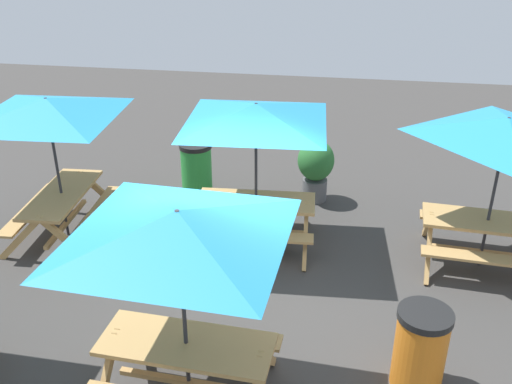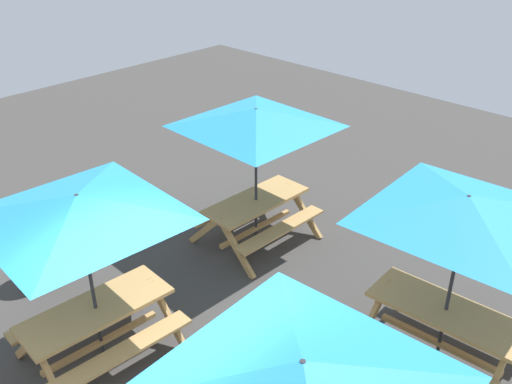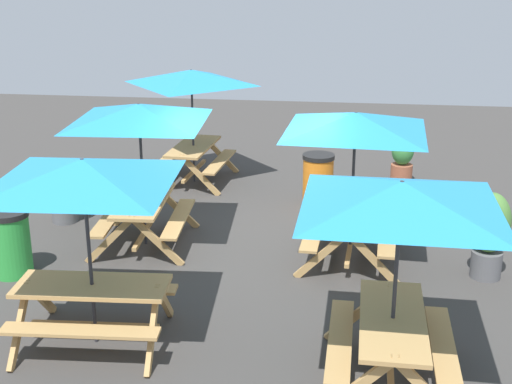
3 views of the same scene
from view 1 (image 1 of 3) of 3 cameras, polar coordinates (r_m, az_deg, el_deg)
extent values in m
plane|color=#3D3A38|center=(7.65, -2.08, -11.93)|extent=(24.00, 24.00, 0.00)
cube|color=tan|center=(8.72, 0.00, -0.94)|extent=(1.84, 0.81, 0.05)
cube|color=tan|center=(8.38, -0.39, -4.42)|extent=(1.81, 0.37, 0.04)
cube|color=tan|center=(9.34, 0.35, -0.98)|extent=(1.81, 0.37, 0.04)
cube|color=tan|center=(8.69, -5.39, -3.96)|extent=(0.11, 0.80, 0.81)
cube|color=tan|center=(9.31, -4.55, -1.71)|extent=(0.11, 0.80, 0.81)
cube|color=tan|center=(8.54, 4.97, -4.51)|extent=(0.11, 0.80, 0.81)
cube|color=tan|center=(9.18, 5.09, -2.18)|extent=(0.11, 0.80, 0.81)
cube|color=tan|center=(8.97, 0.00, -3.90)|extent=(1.56, 0.16, 0.06)
cylinder|color=#2D2D33|center=(8.54, 0.00, 1.50)|extent=(0.04, 0.04, 2.30)
pyramid|color=#268CC6|center=(8.17, 0.00, 7.95)|extent=(2.82, 2.82, 0.28)
cube|color=tan|center=(8.82, 22.17, -2.72)|extent=(1.85, 0.83, 0.05)
cube|color=tan|center=(8.49, 22.25, -6.19)|extent=(1.81, 0.40, 0.04)
cube|color=tan|center=(9.44, 21.51, -2.68)|extent=(1.81, 0.40, 0.04)
cube|color=tan|center=(8.58, 16.89, -5.52)|extent=(0.12, 0.80, 0.81)
cube|color=tan|center=(9.22, 16.77, -3.18)|extent=(0.12, 0.80, 0.81)
cube|color=tan|center=(9.07, 21.61, -5.60)|extent=(1.56, 0.19, 0.06)
cylinder|color=#2D2D33|center=(8.65, 22.62, -0.34)|extent=(0.04, 0.04, 2.30)
pyramid|color=#268CC6|center=(8.28, 23.82, 5.92)|extent=(2.15, 2.15, 0.28)
cube|color=tan|center=(9.45, -18.87, -0.20)|extent=(0.81, 1.84, 0.05)
cube|color=tan|center=(9.37, -15.55, -1.94)|extent=(0.37, 1.81, 0.04)
cube|color=tan|center=(9.81, -21.56, -1.56)|extent=(0.37, 1.81, 0.04)
cube|color=tan|center=(8.86, -18.31, -4.69)|extent=(0.80, 0.11, 0.81)
cube|color=tan|center=(9.17, -22.51, -4.33)|extent=(0.80, 0.11, 0.81)
cube|color=tan|center=(10.11, -14.98, -0.20)|extent=(0.80, 0.11, 0.81)
cube|color=tan|center=(10.39, -18.76, -0.02)|extent=(0.80, 0.11, 0.81)
cube|color=tan|center=(9.68, -18.43, -2.95)|extent=(0.16, 1.56, 0.06)
cylinder|color=#2D2D33|center=(9.29, -19.24, 2.07)|extent=(0.04, 0.04, 2.30)
pyramid|color=#268CC6|center=(8.94, -20.19, 7.97)|extent=(2.82, 2.82, 0.28)
cube|color=tan|center=(6.10, -7.00, -14.88)|extent=(1.84, 0.80, 0.05)
cube|color=tan|center=(6.68, -5.29, -13.75)|extent=(1.81, 0.36, 0.04)
cube|color=tan|center=(6.84, -12.18, -14.08)|extent=(0.11, 0.80, 0.81)
cube|color=tan|center=(6.44, 1.14, -16.36)|extent=(0.11, 0.80, 0.81)
cube|color=tan|center=(6.45, -6.73, -18.36)|extent=(1.56, 0.16, 0.06)
cylinder|color=#2D2D33|center=(5.84, -7.22, -11.85)|extent=(0.04, 0.04, 2.30)
pyramid|color=#268CC6|center=(5.28, -7.83, -3.18)|extent=(2.82, 2.82, 0.28)
cylinder|color=green|center=(10.52, -5.97, 2.15)|extent=(0.56, 0.56, 0.90)
cylinder|color=black|center=(10.33, -6.09, 4.63)|extent=(0.59, 0.59, 0.08)
cylinder|color=orange|center=(6.65, 16.05, -15.10)|extent=(0.56, 0.56, 0.90)
cylinder|color=black|center=(6.34, 16.60, -11.76)|extent=(0.59, 0.59, 0.08)
cylinder|color=#59595B|center=(10.38, 5.87, 0.28)|extent=(0.44, 0.44, 0.40)
ellipsoid|color=#2D7233|center=(10.15, 6.01, 3.17)|extent=(0.65, 0.65, 0.74)
camera|label=2|loc=(9.50, 17.94, 28.05)|focal=40.00mm
camera|label=3|loc=(12.45, -61.68, 11.84)|focal=50.00mm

